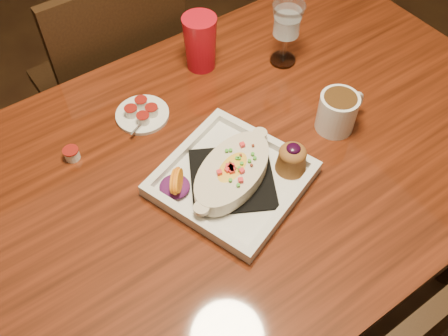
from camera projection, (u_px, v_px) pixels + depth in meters
floor at (228, 297)px, 1.71m from camera, size 7.00×7.00×0.00m
table at (229, 186)px, 1.19m from camera, size 1.50×0.90×0.75m
chair_far at (116, 84)px, 1.62m from camera, size 0.42×0.42×0.93m
plate at (237, 174)px, 1.06m from camera, size 0.36×0.36×0.08m
coffee_mug at (338, 111)px, 1.14m from camera, size 0.13×0.09×0.09m
goblet at (287, 23)px, 1.23m from camera, size 0.08×0.08×0.17m
saucer at (142, 114)px, 1.19m from camera, size 0.13×0.13×0.09m
creamer_loose at (72, 154)px, 1.11m from camera, size 0.04×0.04×0.03m
red_tumbler at (200, 43)px, 1.25m from camera, size 0.09×0.09×0.15m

